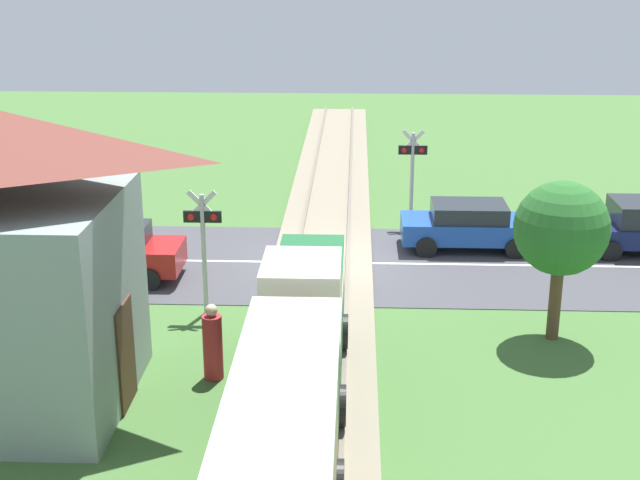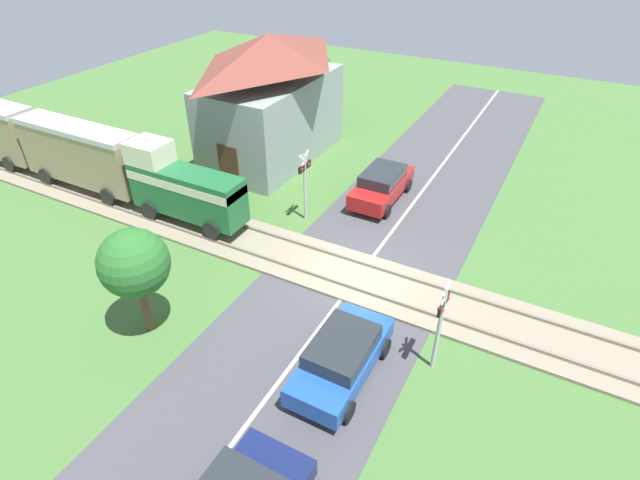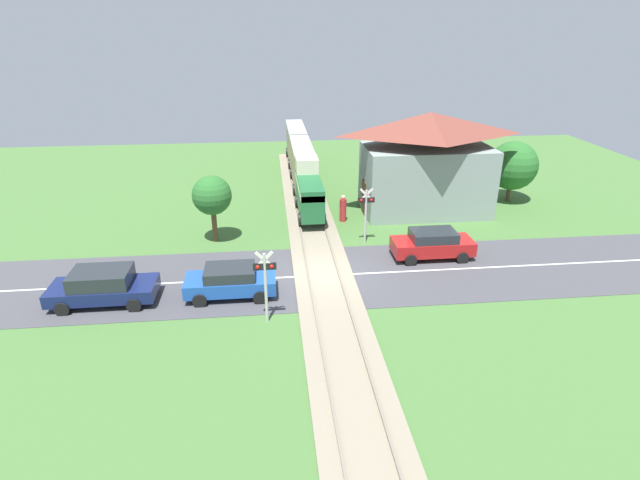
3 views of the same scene
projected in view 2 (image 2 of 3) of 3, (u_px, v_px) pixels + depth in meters
ground_plane at (357, 278)px, 18.14m from camera, size 60.00×60.00×0.00m
road_surface at (357, 278)px, 18.13m from camera, size 48.00×6.40×0.02m
track_bed at (357, 277)px, 18.10m from camera, size 2.80×48.00×0.24m
train at (69, 151)px, 22.72m from camera, size 1.58×18.63×3.18m
car_near_crossing at (342, 357)px, 14.09m from camera, size 3.91×1.84×1.39m
car_far_side at (382, 184)px, 22.41m from camera, size 4.06×1.81×1.47m
crossing_signal_west_approach at (441, 316)px, 13.63m from camera, size 0.90×0.18×3.11m
crossing_signal_east_approach at (305, 177)px, 20.38m from camera, size 0.90×0.18×3.11m
station_building at (271, 101)px, 24.91m from camera, size 8.28×4.59×6.22m
pedestrian_by_station at (230, 192)px, 21.89m from camera, size 0.41×0.41×1.64m
tree_by_station at (309, 76)px, 30.40m from camera, size 3.20×3.20×4.03m
tree_roadside_hedge at (134, 264)px, 14.57m from camera, size 2.10×2.10×3.69m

